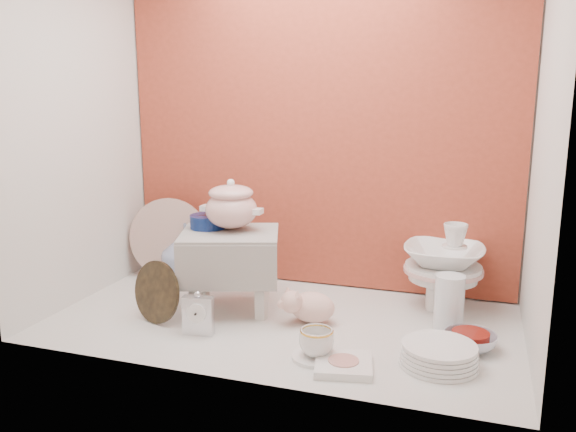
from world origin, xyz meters
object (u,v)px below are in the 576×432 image
(floral_platter, at_px, (169,238))
(porcelain_tower, at_px, (443,266))
(soup_tureen, at_px, (231,204))
(dinner_plate_stack, at_px, (439,355))
(gold_rim_teacup, at_px, (317,342))
(plush_pig, at_px, (312,307))
(step_stool, at_px, (231,271))
(mantel_clock, at_px, (198,313))
(blue_white_vase, at_px, (189,251))
(crystal_bowl, at_px, (470,341))

(floral_platter, bearing_deg, porcelain_tower, -1.02)
(soup_tureen, xyz_separation_m, dinner_plate_stack, (0.86, -0.29, -0.40))
(porcelain_tower, bearing_deg, gold_rim_teacup, -121.47)
(soup_tureen, distance_m, plush_pig, 0.53)
(step_stool, relative_size, mantel_clock, 2.33)
(step_stool, height_order, gold_rim_teacup, step_stool)
(blue_white_vase, xyz_separation_m, porcelain_tower, (1.18, -0.03, 0.05))
(step_stool, height_order, floral_platter, floral_platter)
(soup_tureen, bearing_deg, step_stool, -79.46)
(mantel_clock, distance_m, dinner_plate_stack, 0.87)
(mantel_clock, bearing_deg, porcelain_tower, 24.63)
(step_stool, distance_m, floral_platter, 0.54)
(crystal_bowl, bearing_deg, plush_pig, 174.99)
(mantel_clock, bearing_deg, dinner_plate_stack, -7.04)
(soup_tureen, distance_m, crystal_bowl, 1.05)
(mantel_clock, relative_size, dinner_plate_stack, 0.64)
(floral_platter, height_order, porcelain_tower, floral_platter)
(floral_platter, relative_size, gold_rim_teacup, 3.29)
(porcelain_tower, bearing_deg, soup_tureen, -164.16)
(step_stool, distance_m, mantel_clock, 0.29)
(floral_platter, bearing_deg, gold_rim_teacup, -34.52)
(dinner_plate_stack, bearing_deg, floral_platter, 157.24)
(step_stool, xyz_separation_m, crystal_bowl, (0.95, -0.09, -0.14))
(floral_platter, height_order, gold_rim_teacup, floral_platter)
(mantel_clock, relative_size, crystal_bowl, 0.91)
(blue_white_vase, distance_m, plush_pig, 0.79)
(dinner_plate_stack, height_order, porcelain_tower, porcelain_tower)
(plush_pig, bearing_deg, gold_rim_teacup, -83.32)
(plush_pig, bearing_deg, soup_tureen, 156.76)
(soup_tureen, distance_m, porcelain_tower, 0.90)
(soup_tureen, height_order, gold_rim_teacup, soup_tureen)
(soup_tureen, relative_size, porcelain_tower, 0.68)
(soup_tureen, height_order, dinner_plate_stack, soup_tureen)
(step_stool, distance_m, gold_rim_teacup, 0.57)
(blue_white_vase, height_order, porcelain_tower, porcelain_tower)
(floral_platter, xyz_separation_m, mantel_clock, (0.44, -0.57, -0.11))
(floral_platter, height_order, mantel_clock, floral_platter)
(plush_pig, bearing_deg, dinner_plate_stack, -35.35)
(step_stool, distance_m, plush_pig, 0.38)
(porcelain_tower, bearing_deg, dinner_plate_stack, -86.93)
(step_stool, distance_m, crystal_bowl, 0.96)
(mantel_clock, height_order, dinner_plate_stack, mantel_clock)
(step_stool, bearing_deg, porcelain_tower, -0.15)
(soup_tureen, bearing_deg, mantel_clock, -90.73)
(dinner_plate_stack, distance_m, porcelain_tower, 0.55)
(blue_white_vase, xyz_separation_m, dinner_plate_stack, (1.21, -0.56, -0.10))
(mantel_clock, relative_size, gold_rim_teacup, 1.41)
(crystal_bowl, relative_size, porcelain_tower, 0.49)
(floral_platter, distance_m, dinner_plate_stack, 1.42)
(mantel_clock, relative_size, porcelain_tower, 0.45)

